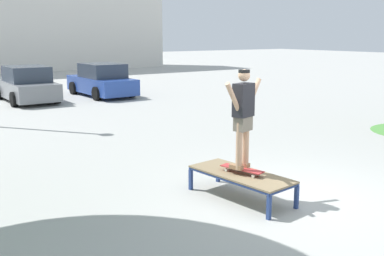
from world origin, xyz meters
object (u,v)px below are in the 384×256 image
skateboard (242,169)px  skater (243,112)px  car_blue (102,81)px  skate_box (241,176)px  car_grey (27,85)px

skateboard → skater: (-0.00, 0.00, 0.99)m
car_blue → skate_box: bearing=-103.9°
skate_box → skater: (0.00, -0.02, 1.12)m
skater → car_grey: size_ratio=0.40×
skateboard → car_grey: (0.10, 14.13, 0.15)m
skate_box → car_blue: car_blue is taller
skateboard → car_blue: bearing=76.2°
skate_box → skateboard: bearing=-83.3°
skate_box → skateboard: 0.12m
skateboard → car_grey: car_grey is taller
skater → car_blue: (3.45, 13.99, -0.84)m
skate_box → skater: size_ratio=1.17×
car_grey → car_blue: same height
skater → car_grey: (0.10, 14.12, -0.84)m
skateboard → skater: skater is taller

